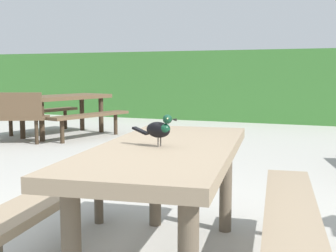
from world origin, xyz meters
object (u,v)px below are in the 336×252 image
picnic_table_foreground (167,176)px  bird_grackle (160,129)px  park_bench_side (2,114)px  picnic_table_mid_right (63,105)px

picnic_table_foreground → bird_grackle: (-0.02, -0.07, 0.29)m
bird_grackle → park_bench_side: bird_grackle is taller
picnic_table_foreground → park_bench_side: bearing=141.7°
picnic_table_foreground → picnic_table_mid_right: bearing=130.5°
picnic_table_foreground → bird_grackle: 0.30m
picnic_table_foreground → bird_grackle: bearing=-102.8°
picnic_table_mid_right → park_bench_side: bearing=-106.5°
picnic_table_foreground → picnic_table_mid_right: (-3.83, 4.49, 0.00)m
picnic_table_mid_right → park_bench_side: 1.24m
bird_grackle → picnic_table_mid_right: bearing=129.9°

